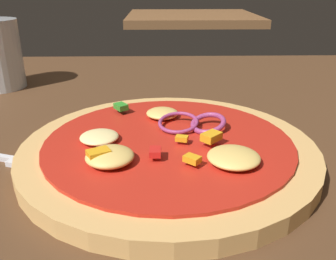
# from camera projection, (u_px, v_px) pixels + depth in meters

# --- Properties ---
(dining_table) EXTENTS (1.26, 1.01, 0.04)m
(dining_table) POSITION_uv_depth(u_px,v_px,m) (143.00, 186.00, 0.33)
(dining_table) COLOR #4C301C
(dining_table) RESTS_ON ground
(pizza) EXTENTS (0.28, 0.28, 0.03)m
(pizza) POSITION_uv_depth(u_px,v_px,m) (168.00, 149.00, 0.34)
(pizza) COLOR tan
(pizza) RESTS_ON dining_table
(background_table) EXTENTS (0.60, 0.55, 0.04)m
(background_table) POSITION_uv_depth(u_px,v_px,m) (192.00, 18.00, 1.70)
(background_table) COLOR brown
(background_table) RESTS_ON ground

